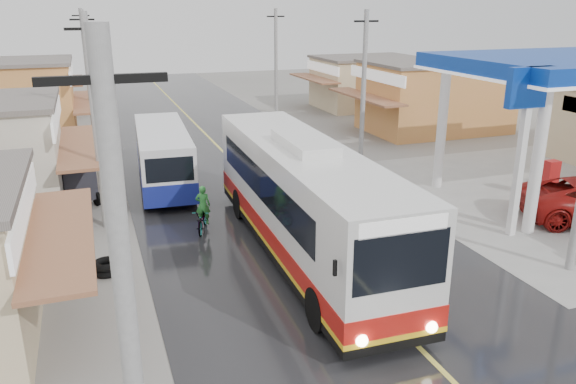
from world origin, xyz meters
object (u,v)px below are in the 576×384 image
coach_bus (303,200)px  second_bus (163,156)px  tyre_stack (107,267)px  tricycle_near (70,181)px  cyclist (203,216)px

coach_bus → second_bus: coach_bus is taller
coach_bus → tyre_stack: size_ratio=14.79×
tricycle_near → tyre_stack: 7.64m
coach_bus → cyclist: (-2.81, 3.24, -1.37)m
coach_bus → cyclist: bearing=132.3°
cyclist → tyre_stack: (-3.63, -2.54, -0.38)m
coach_bus → cyclist: size_ratio=7.15×
coach_bus → second_bus: (-3.39, 9.41, -0.50)m
tricycle_near → second_bus: bearing=-7.7°
coach_bus → tricycle_near: bearing=133.9°
tyre_stack → second_bus: bearing=70.8°
coach_bus → tricycle_near: coach_bus is taller
tricycle_near → tyre_stack: size_ratio=2.94×
cyclist → tricycle_near: 6.87m
cyclist → tricycle_near: (-4.71, 4.98, 0.44)m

